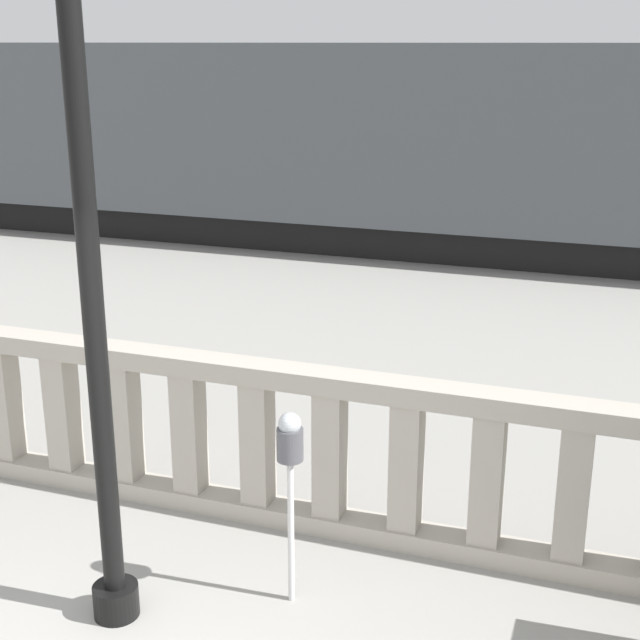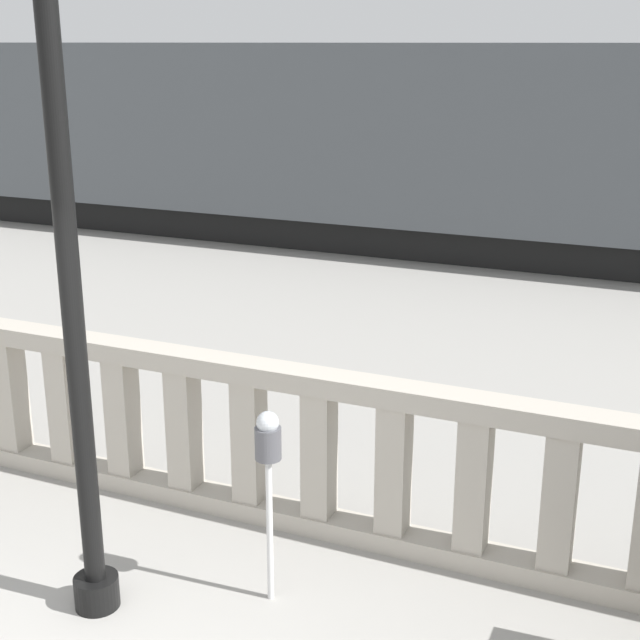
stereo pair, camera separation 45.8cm
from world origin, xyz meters
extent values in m
cube|color=#ADA599|center=(0.00, 2.88, 0.07)|extent=(13.67, 0.24, 0.14)
cube|color=#ADA599|center=(0.00, 2.88, 1.13)|extent=(13.67, 0.24, 0.14)
cube|color=#ADA599|center=(-2.18, 2.88, 0.60)|extent=(0.20, 0.20, 0.92)
cube|color=#ADA599|center=(-1.63, 2.88, 0.60)|extent=(0.20, 0.20, 0.92)
cube|color=#ADA599|center=(-1.09, 2.88, 0.60)|extent=(0.20, 0.20, 0.92)
cube|color=#ADA599|center=(-0.54, 2.88, 0.60)|extent=(0.20, 0.20, 0.92)
cube|color=#ADA599|center=(0.00, 2.88, 0.60)|extent=(0.20, 0.20, 0.92)
cube|color=#ADA599|center=(0.54, 2.88, 0.60)|extent=(0.20, 0.20, 0.92)
cube|color=#ADA599|center=(1.09, 2.88, 0.60)|extent=(0.20, 0.20, 0.92)
cube|color=#ADA599|center=(1.63, 2.88, 0.60)|extent=(0.20, 0.20, 0.92)
cube|color=#ADA599|center=(2.18, 2.88, 0.60)|extent=(0.20, 0.20, 0.92)
cylinder|color=black|center=(-0.36, 1.53, 0.10)|extent=(0.27, 0.27, 0.20)
cylinder|color=black|center=(-0.36, 1.53, 3.35)|extent=(0.12, 0.12, 6.29)
cylinder|color=silver|center=(0.59, 2.03, 0.48)|extent=(0.04, 0.04, 0.96)
cylinder|color=#4C4C51|center=(0.59, 2.03, 1.06)|extent=(0.16, 0.16, 0.20)
sphere|color=#B2B7BC|center=(0.59, 2.03, 1.19)|extent=(0.14, 0.14, 0.14)
cube|color=black|center=(2.10, 12.13, 0.28)|extent=(24.57, 2.38, 0.55)
cube|color=#4C5156|center=(2.10, 12.13, 1.93)|extent=(25.07, 2.98, 2.76)
camera|label=1|loc=(2.36, -2.42, 3.32)|focal=50.00mm
camera|label=2|loc=(2.78, -2.25, 3.32)|focal=50.00mm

